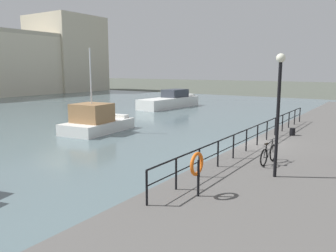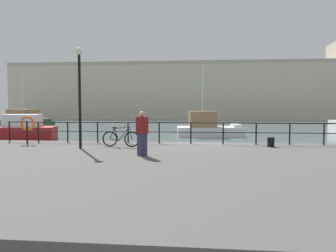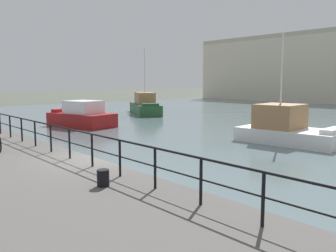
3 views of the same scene
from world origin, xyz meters
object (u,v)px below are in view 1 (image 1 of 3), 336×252
Objects in this scene: moored_cabin_cruiser at (96,121)px; parked_bicycle at (269,154)px; moored_blue_motorboat at (170,101)px; life_ring_stand at (197,165)px; mooring_bollard at (292,132)px; quay_lamp_post at (279,99)px.

moored_cabin_cruiser is 3.46× the size of parked_bicycle.
moored_blue_motorboat reaches higher than life_ring_stand.
mooring_bollard is (-14.38, -17.99, 0.16)m from moored_blue_motorboat.
life_ring_stand is at bearing -129.58° from moored_cabin_cruiser.
parked_bicycle is 4.99m from life_ring_stand.
moored_blue_motorboat is at bearing 44.66° from parked_bicycle.
moored_cabin_cruiser is at bearing 76.97° from parked_bicycle.
moored_blue_motorboat is 6.72× the size of life_ring_stand.
life_ring_stand is at bearing 155.65° from quay_lamp_post.
moored_cabin_cruiser is 17.67m from moored_blue_motorboat.
life_ring_stand is at bearing -142.25° from moored_blue_motorboat.
quay_lamp_post is at bearing -136.40° from moored_blue_motorboat.
mooring_bollard is (2.72, -13.51, 0.15)m from moored_cabin_cruiser.
moored_blue_motorboat is 28.32m from parked_bicycle.
quay_lamp_post is (3.26, -1.48, 1.88)m from life_ring_stand.
quay_lamp_post is (-22.93, -19.42, 2.79)m from moored_blue_motorboat.
moored_cabin_cruiser reaches higher than life_ring_stand.
mooring_bollard is at bearing -125.30° from moored_blue_motorboat.
moored_blue_motorboat is at bearing 40.26° from quay_lamp_post.
moored_blue_motorboat is (17.10, 4.47, -0.02)m from moored_cabin_cruiser.
life_ring_stand is (-4.91, 0.73, 0.59)m from parked_bicycle.
moored_cabin_cruiser is at bearing -162.00° from moored_blue_motorboat.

